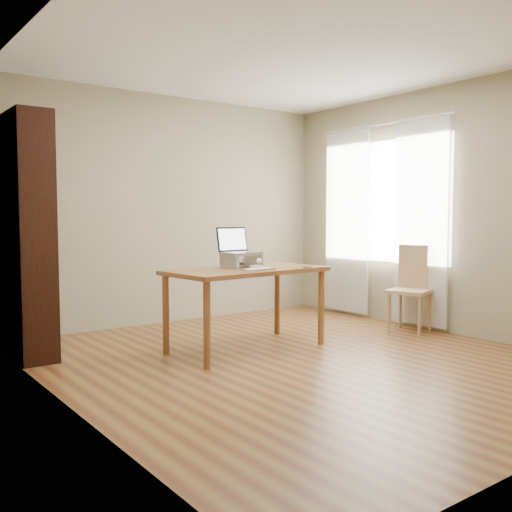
# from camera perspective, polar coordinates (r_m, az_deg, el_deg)

# --- Properties ---
(room) EXTENTS (4.04, 4.54, 2.64)m
(room) POSITION_cam_1_polar(r_m,az_deg,el_deg) (4.85, 4.75, 4.86)
(room) COLOR #5B2D18
(room) RESTS_ON ground
(bookshelf) EXTENTS (0.30, 0.90, 2.10)m
(bookshelf) POSITION_cam_1_polar(r_m,az_deg,el_deg) (5.36, -22.08, 1.81)
(bookshelf) COLOR black
(bookshelf) RESTS_ON ground
(curtains) EXTENTS (0.03, 1.90, 2.25)m
(curtains) POSITION_cam_1_polar(r_m,az_deg,el_deg) (6.75, 12.42, 3.43)
(curtains) COLOR white
(curtains) RESTS_ON ground
(desk) EXTENTS (1.52, 0.85, 0.75)m
(desk) POSITION_cam_1_polar(r_m,az_deg,el_deg) (5.23, -0.95, -2.25)
(desk) COLOR brown
(desk) RESTS_ON ground
(laptop_stand) EXTENTS (0.32, 0.25, 0.13)m
(laptop_stand) POSITION_cam_1_polar(r_m,az_deg,el_deg) (5.28, -1.46, -0.29)
(laptop_stand) COLOR silver
(laptop_stand) RESTS_ON desk
(laptop) EXTENTS (0.36, 0.31, 0.24)m
(laptop) POSITION_cam_1_polar(r_m,az_deg,el_deg) (5.32, -1.84, 0.94)
(laptop) COLOR silver
(laptop) RESTS_ON laptop_stand
(keyboard) EXTENTS (0.29, 0.13, 0.02)m
(keyboard) POSITION_cam_1_polar(r_m,az_deg,el_deg) (5.02, 0.25, -1.34)
(keyboard) COLOR silver
(keyboard) RESTS_ON desk
(coaster) EXTENTS (0.09, 0.09, 0.01)m
(coaster) POSITION_cam_1_polar(r_m,az_deg,el_deg) (5.34, 5.14, -1.11)
(coaster) COLOR #56321D
(coaster) RESTS_ON desk
(cat) EXTENTS (0.26, 0.49, 0.16)m
(cat) POSITION_cam_1_polar(r_m,az_deg,el_deg) (5.33, -1.29, -0.39)
(cat) COLOR #403732
(cat) RESTS_ON desk
(chair) EXTENTS (0.52, 0.51, 0.92)m
(chair) POSITION_cam_1_polar(r_m,az_deg,el_deg) (6.30, 15.54, -2.83)
(chair) COLOR tan
(chair) RESTS_ON ground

